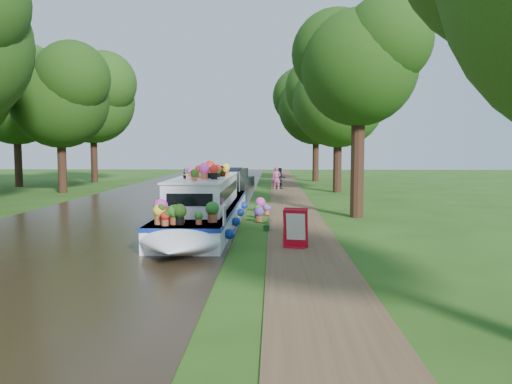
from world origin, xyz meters
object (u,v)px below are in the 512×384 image
object	(u,v)px
pedestrian_pink	(276,178)
pedestrian_dark	(281,178)
plant_boat	(205,204)
second_boat	(233,180)
sandwich_board	(295,230)

from	to	relation	value
pedestrian_pink	pedestrian_dark	bearing A→B (deg)	68.69
pedestrian_dark	plant_boat	bearing A→B (deg)	-111.05
second_boat	sandwich_board	size ratio (longest dim) A/B	6.50
sandwich_board	pedestrian_pink	world-z (taller)	pedestrian_pink
sandwich_board	pedestrian_dark	xyz separation A→B (m)	(-0.13, 20.85, 0.24)
sandwich_board	pedestrian_dark	bearing A→B (deg)	102.16
second_boat	pedestrian_dark	world-z (taller)	pedestrian_dark
sandwich_board	plant_boat	bearing A→B (deg)	141.22
plant_boat	pedestrian_dark	bearing A→B (deg)	79.85
second_boat	sandwich_board	bearing A→B (deg)	-71.63
pedestrian_pink	pedestrian_dark	xyz separation A→B (m)	(0.29, 0.71, -0.05)
sandwich_board	pedestrian_pink	bearing A→B (deg)	103.00
sandwich_board	pedestrian_pink	xyz separation A→B (m)	(-0.42, 20.13, 0.29)
pedestrian_pink	plant_boat	bearing A→B (deg)	-98.74
pedestrian_pink	second_boat	bearing A→B (deg)	143.81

